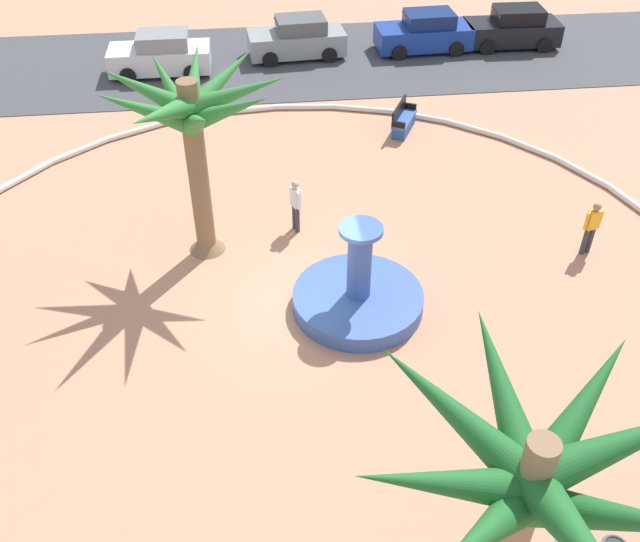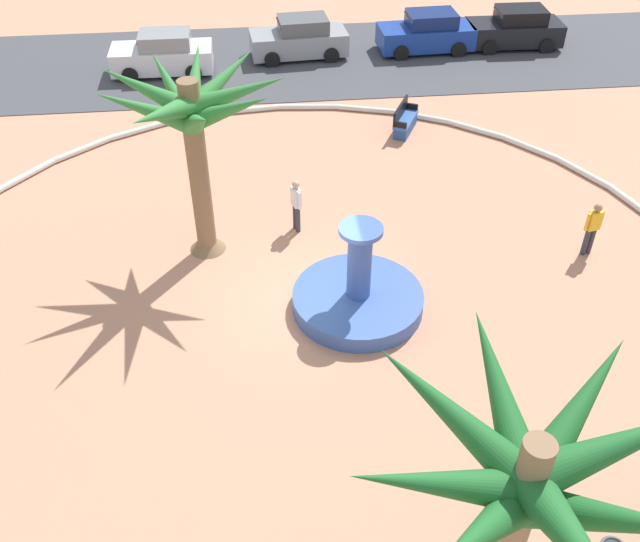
{
  "view_description": "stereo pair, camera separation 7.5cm",
  "coord_description": "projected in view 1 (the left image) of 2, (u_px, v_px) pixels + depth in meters",
  "views": [
    {
      "loc": [
        -1.1,
        -13.42,
        11.87
      ],
      "look_at": [
        0.39,
        -0.13,
        1.0
      ],
      "focal_mm": 39.67,
      "sensor_mm": 36.0,
      "label": 1
    },
    {
      "loc": [
        -1.03,
        -13.42,
        11.87
      ],
      "look_at": [
        0.39,
        -0.13,
        1.0
      ],
      "focal_mm": 39.67,
      "sensor_mm": 36.0,
      "label": 2
    }
  ],
  "objects": [
    {
      "name": "ground_plane",
      "position": [
        304.0,
        299.0,
        17.93
      ],
      "size": [
        80.0,
        80.0,
        0.0
      ],
      "primitive_type": "plane",
      "color": "tan"
    },
    {
      "name": "plaza_curb",
      "position": [
        304.0,
        296.0,
        17.87
      ],
      "size": [
        21.62,
        21.62,
        0.2
      ],
      "primitive_type": "torus",
      "color": "silver",
      "rests_on": "ground"
    },
    {
      "name": "street_asphalt",
      "position": [
        270.0,
        61.0,
        29.65
      ],
      "size": [
        48.0,
        8.0,
        0.03
      ],
      "primitive_type": "cube",
      "color": "#424247",
      "rests_on": "ground"
    },
    {
      "name": "fountain",
      "position": [
        358.0,
        297.0,
        17.49
      ],
      "size": [
        3.26,
        3.26,
        2.45
      ],
      "color": "#38569E",
      "rests_on": "ground"
    },
    {
      "name": "palm_tree_near_fountain",
      "position": [
        530.0,
        488.0,
        8.4
      ],
      "size": [
        4.66,
        4.67,
        5.73
      ],
      "color": "#8E6B4C",
      "rests_on": "ground"
    },
    {
      "name": "palm_tree_mid_plaza",
      "position": [
        192.0,
        120.0,
        17.13
      ],
      "size": [
        4.65,
        4.59,
        5.2
      ],
      "color": "brown",
      "rests_on": "ground"
    },
    {
      "name": "bench_west",
      "position": [
        403.0,
        122.0,
        24.69
      ],
      "size": [
        1.17,
        1.65,
        1.0
      ],
      "color": "#335BA8",
      "rests_on": "ground"
    },
    {
      "name": "person_cyclist_photo",
      "position": [
        296.0,
        203.0,
        19.71
      ],
      "size": [
        0.3,
        0.5,
        1.62
      ],
      "color": "#33333D",
      "rests_on": "ground"
    },
    {
      "name": "person_pedestrian_stroll",
      "position": [
        592.0,
        226.0,
        18.88
      ],
      "size": [
        0.52,
        0.27,
        1.61
      ],
      "color": "#33333D",
      "rests_on": "ground"
    },
    {
      "name": "parked_car_leftmost",
      "position": [
        161.0,
        55.0,
        28.22
      ],
      "size": [
        4.0,
        1.93,
        1.67
      ],
      "color": "silver",
      "rests_on": "ground"
    },
    {
      "name": "parked_car_second",
      "position": [
        297.0,
        39.0,
        29.53
      ],
      "size": [
        4.12,
        2.15,
        1.67
      ],
      "color": "gray",
      "rests_on": "ground"
    },
    {
      "name": "parked_car_third",
      "position": [
        424.0,
        33.0,
        30.06
      ],
      "size": [
        4.07,
        2.05,
        1.67
      ],
      "color": "navy",
      "rests_on": "ground"
    },
    {
      "name": "parked_car_rightmost",
      "position": [
        513.0,
        29.0,
        30.46
      ],
      "size": [
        4.04,
        2.0,
        1.67
      ],
      "color": "black",
      "rests_on": "ground"
    }
  ]
}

